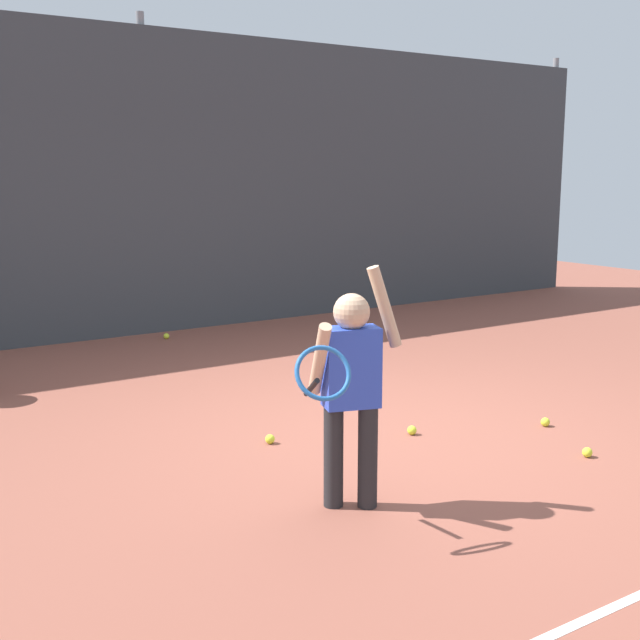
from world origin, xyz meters
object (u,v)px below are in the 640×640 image
Objects in this scene: tennis_ball_0 at (166,336)px; tennis_ball_3 at (270,439)px; tennis_ball_1 at (412,430)px; tennis_player at (350,381)px; tennis_ball_2 at (545,422)px; tennis_ball_5 at (587,452)px.

tennis_ball_3 is at bearing -102.12° from tennis_ball_0.
tennis_ball_3 is (-0.80, -3.71, 0.00)m from tennis_ball_0.
tennis_ball_1 and tennis_ball_3 have the same top height.
tennis_ball_1 is (1.11, 0.79, -0.69)m from tennis_player.
tennis_player is 5.03m from tennis_ball_0.
tennis_player reaches higher than tennis_ball_2.
tennis_ball_1 is at bearing 53.49° from tennis_player.
tennis_player is 1.91m from tennis_ball_5.
tennis_ball_2 is at bearing 65.08° from tennis_ball_5.
tennis_ball_5 is (-0.28, -0.60, 0.00)m from tennis_ball_2.
tennis_ball_3 is at bearing 139.39° from tennis_ball_5.
tennis_ball_0 and tennis_ball_5 have the same top height.
tennis_ball_5 is (1.77, -0.20, -0.69)m from tennis_player.
tennis_player is 1.37m from tennis_ball_3.
tennis_player is at bearing 173.49° from tennis_ball_5.
tennis_ball_0 is 1.00× the size of tennis_ball_3.
tennis_ball_0 and tennis_ball_3 have the same top height.
tennis_ball_3 is at bearing 157.56° from tennis_ball_1.
tennis_ball_1 and tennis_ball_2 have the same top height.
tennis_ball_1 is at bearing 157.53° from tennis_ball_2.
tennis_ball_3 is (0.17, 1.17, -0.69)m from tennis_player.
tennis_ball_2 is at bearing -22.45° from tennis_ball_3.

